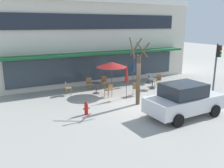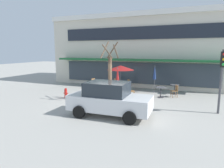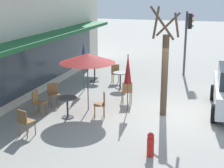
{
  "view_description": "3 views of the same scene",
  "coord_description": "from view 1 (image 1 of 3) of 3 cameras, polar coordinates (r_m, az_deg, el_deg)",
  "views": [
    {
      "loc": [
        -7.75,
        -11.01,
        4.68
      ],
      "look_at": [
        -0.7,
        2.54,
        0.83
      ],
      "focal_mm": 38.0,
      "sensor_mm": 36.0,
      "label": 1
    },
    {
      "loc": [
        4.9,
        -11.53,
        3.33
      ],
      "look_at": [
        -0.73,
        2.24,
        0.85
      ],
      "focal_mm": 32.0,
      "sensor_mm": 36.0,
      "label": 2
    },
    {
      "loc": [
        -12.08,
        -1.33,
        4.49
      ],
      "look_at": [
        0.43,
        2.48,
        0.87
      ],
      "focal_mm": 55.0,
      "sensor_mm": 36.0,
      "label": 3
    }
  ],
  "objects": [
    {
      "name": "patio_umbrella_corner_open",
      "position": [
        15.16,
        3.54,
        2.5
      ],
      "size": [
        0.28,
        0.28,
        2.2
      ],
      "color": "#4C4C51",
      "rests_on": "ground"
    },
    {
      "name": "cafe_chair_1",
      "position": [
        16.1,
        5.79,
        -0.88
      ],
      "size": [
        0.52,
        0.52,
        0.89
      ],
      "color": "olive",
      "rests_on": "ground"
    },
    {
      "name": "cafe_chair_3",
      "position": [
        17.5,
        -5.44,
        0.34
      ],
      "size": [
        0.41,
        0.41,
        0.89
      ],
      "color": "olive",
      "rests_on": "ground"
    },
    {
      "name": "patio_umbrella_green_folded",
      "position": [
        18.46,
        5.13,
        4.57
      ],
      "size": [
        0.28,
        0.28,
        2.2
      ],
      "color": "#4C4C51",
      "rests_on": "ground"
    },
    {
      "name": "cafe_table_by_tree",
      "position": [
        17.89,
        9.7,
        0.48
      ],
      "size": [
        0.7,
        0.7,
        0.76
      ],
      "color": "#333338",
      "rests_on": "ground"
    },
    {
      "name": "patio_umbrella_cream_folded",
      "position": [
        16.21,
        -0.05,
        4.71
      ],
      "size": [
        2.1,
        2.1,
        2.2
      ],
      "color": "#4C4C51",
      "rests_on": "ground"
    },
    {
      "name": "cafe_chair_2",
      "position": [
        17.88,
        -2.0,
        0.7
      ],
      "size": [
        0.57,
        0.57,
        0.89
      ],
      "color": "olive",
      "rests_on": "ground"
    },
    {
      "name": "cafe_chair_0",
      "position": [
        16.39,
        -10.73,
        -0.8
      ],
      "size": [
        0.5,
        0.5,
        0.89
      ],
      "color": "olive",
      "rests_on": "ground"
    },
    {
      "name": "street_tree",
      "position": [
        14.0,
        6.35,
        2.06
      ],
      "size": [
        1.01,
        0.98,
        3.96
      ],
      "color": "brown",
      "rests_on": "ground"
    },
    {
      "name": "traffic_light_pole",
      "position": [
        18.05,
        24.01,
        5.34
      ],
      "size": [
        0.26,
        0.44,
        3.4
      ],
      "color": "#47474C",
      "rests_on": "ground"
    },
    {
      "name": "parked_sedan",
      "position": [
        12.88,
        16.93,
        -3.64
      ],
      "size": [
        4.25,
        2.12,
        1.76
      ],
      "color": "silver",
      "rests_on": "ground"
    },
    {
      "name": "building_facade",
      "position": [
        22.39,
        -7.31,
        10.71
      ],
      "size": [
        17.62,
        9.1,
        6.77
      ],
      "color": "beige",
      "rests_on": "ground"
    },
    {
      "name": "cafe_table_streetside",
      "position": [
        19.59,
        8.87,
        1.7
      ],
      "size": [
        0.7,
        0.7,
        0.76
      ],
      "color": "#333338",
      "rests_on": "ground"
    },
    {
      "name": "ground_plane",
      "position": [
        14.25,
        7.27,
        -5.15
      ],
      "size": [
        80.0,
        80.0,
        0.0
      ],
      "primitive_type": "plane",
      "color": "#9E9B93"
    },
    {
      "name": "cafe_chair_5",
      "position": [
        18.85,
        11.09,
        1.14
      ],
      "size": [
        0.54,
        0.54,
        0.89
      ],
      "color": "olive",
      "rests_on": "ground"
    },
    {
      "name": "cafe_table_near_wall",
      "position": [
        16.46,
        -3.85,
        -0.55
      ],
      "size": [
        0.7,
        0.7,
        0.76
      ],
      "color": "#333338",
      "rests_on": "ground"
    },
    {
      "name": "cafe_chair_4",
      "position": [
        15.64,
        -0.69,
        -1.26
      ],
      "size": [
        0.52,
        0.52,
        0.89
      ],
      "color": "olive",
      "rests_on": "ground"
    },
    {
      "name": "fire_hydrant",
      "position": [
        12.73,
        -6.21,
        -5.81
      ],
      "size": [
        0.36,
        0.2,
        0.71
      ],
      "color": "red",
      "rests_on": "ground"
    }
  ]
}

